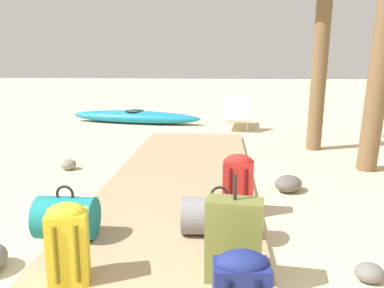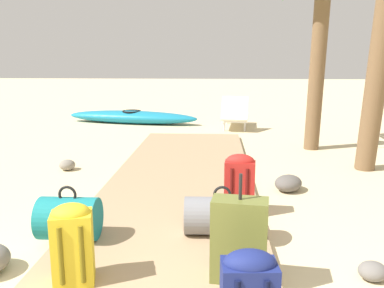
{
  "view_description": "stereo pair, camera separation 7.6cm",
  "coord_description": "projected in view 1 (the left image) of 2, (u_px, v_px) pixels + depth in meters",
  "views": [
    {
      "loc": [
        0.53,
        -1.21,
        1.66
      ],
      "look_at": [
        0.15,
        4.03,
        0.55
      ],
      "focal_mm": 37.99,
      "sensor_mm": 36.0,
      "label": 1
    },
    {
      "loc": [
        0.46,
        -1.22,
        1.66
      ],
      "look_at": [
        0.15,
        4.03,
        0.55
      ],
      "focal_mm": 37.99,
      "sensor_mm": 36.0,
      "label": 2
    }
  ],
  "objects": [
    {
      "name": "rock_left_near",
      "position": [
        68.0,
        164.0,
        6.17
      ],
      "size": [
        0.33,
        0.33,
        0.16
      ],
      "primitive_type": "ellipsoid",
      "rotation": [
        0.0,
        0.0,
        0.76
      ],
      "color": "gray",
      "rests_on": "ground"
    },
    {
      "name": "boardwalk",
      "position": [
        178.0,
        189.0,
        5.13
      ],
      "size": [
        1.89,
        7.33,
        0.08
      ],
      "primitive_type": "cube",
      "color": "tan",
      "rests_on": "ground"
    },
    {
      "name": "rock_right_near",
      "position": [
        288.0,
        184.0,
        5.15
      ],
      "size": [
        0.49,
        0.51,
        0.21
      ],
      "primitive_type": "ellipsoid",
      "rotation": [
        0.0,
        0.0,
        0.95
      ],
      "color": "#5B5651",
      "rests_on": "ground"
    },
    {
      "name": "backpack_yellow",
      "position": [
        68.0,
        241.0,
        2.88
      ],
      "size": [
        0.33,
        0.29,
        0.59
      ],
      "color": "gold",
      "rests_on": "boardwalk"
    },
    {
      "name": "rock_right_far",
      "position": [
        369.0,
        272.0,
        3.07
      ],
      "size": [
        0.24,
        0.22,
        0.15
      ],
      "primitive_type": "ellipsoid",
      "rotation": [
        0.0,
        0.0,
        0.09
      ],
      "color": "slate",
      "rests_on": "ground"
    },
    {
      "name": "duffel_bag_teal",
      "position": [
        66.0,
        217.0,
        3.61
      ],
      "size": [
        0.52,
        0.38,
        0.49
      ],
      "color": "#197A7F",
      "rests_on": "boardwalk"
    },
    {
      "name": "suitcase_olive",
      "position": [
        234.0,
        240.0,
        2.9
      ],
      "size": [
        0.42,
        0.26,
        0.8
      ],
      "color": "olive",
      "rests_on": "boardwalk"
    },
    {
      "name": "backpack_red",
      "position": [
        238.0,
        180.0,
        4.3
      ],
      "size": [
        0.33,
        0.23,
        0.6
      ],
      "color": "red",
      "rests_on": "boardwalk"
    },
    {
      "name": "lounge_chair",
      "position": [
        238.0,
        115.0,
        9.76
      ],
      "size": [
        0.73,
        1.57,
        0.8
      ],
      "color": "white",
      "rests_on": "ground"
    },
    {
      "name": "ground_plane",
      "position": [
        171.0,
        214.0,
        4.42
      ],
      "size": [
        60.0,
        60.0,
        0.0
      ],
      "primitive_type": "plane",
      "color": "beige"
    },
    {
      "name": "duffel_bag_grey",
      "position": [
        219.0,
        216.0,
        3.7
      ],
      "size": [
        0.69,
        0.36,
        0.46
      ],
      "color": "slate",
      "rests_on": "boardwalk"
    },
    {
      "name": "kayak",
      "position": [
        135.0,
        117.0,
        10.59
      ],
      "size": [
        3.57,
        1.28,
        0.34
      ],
      "color": "teal",
      "rests_on": "ground"
    }
  ]
}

